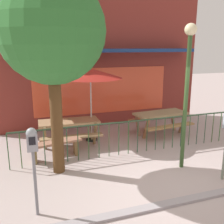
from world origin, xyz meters
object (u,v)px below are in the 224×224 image
at_px(picnic_table_right, 161,117).
at_px(street_lamp, 188,76).
at_px(patio_umbrella, 90,74).
at_px(parking_meter_near, 33,149).
at_px(patio_bench, 56,146).
at_px(street_tree, 52,32).
at_px(picnic_table_left, 69,126).

bearing_deg(picnic_table_right, street_lamp, -106.77).
height_order(picnic_table_right, patio_umbrella, patio_umbrella).
relative_size(picnic_table_right, parking_meter_near, 1.17).
relative_size(patio_bench, street_lamp, 0.41).
bearing_deg(picnic_table_right, parking_meter_near, -142.76).
bearing_deg(street_tree, patio_umbrella, 54.96).
height_order(patio_umbrella, parking_meter_near, patio_umbrella).
height_order(patio_umbrella, street_lamp, street_lamp).
xyz_separation_m(patio_umbrella, patio_bench, (-1.27, -1.05, -1.80)).
xyz_separation_m(picnic_table_right, street_tree, (-3.69, -1.68, 2.65)).
bearing_deg(picnic_table_left, patio_umbrella, 12.90).
relative_size(street_tree, street_lamp, 1.29).
bearing_deg(parking_meter_near, picnic_table_right, 37.24).
bearing_deg(picnic_table_left, street_lamp, -45.57).
bearing_deg(street_lamp, parking_meter_near, -166.83).
distance_m(picnic_table_left, street_lamp, 3.82).
height_order(patio_bench, parking_meter_near, parking_meter_near).
relative_size(parking_meter_near, street_lamp, 0.47).
xyz_separation_m(picnic_table_right, patio_umbrella, (-2.39, 0.18, 1.54)).
bearing_deg(patio_umbrella, street_tree, -125.04).
bearing_deg(picnic_table_left, street_tree, -108.37).
height_order(parking_meter_near, street_lamp, street_lamp).
relative_size(patio_bench, parking_meter_near, 0.87).
bearing_deg(street_lamp, patio_umbrella, 122.33).
bearing_deg(patio_bench, street_lamp, -28.13).
distance_m(picnic_table_right, street_lamp, 3.05).
xyz_separation_m(patio_umbrella, parking_meter_near, (-1.91, -3.45, -0.88)).
bearing_deg(patio_umbrella, picnic_table_left, -167.10).
xyz_separation_m(picnic_table_left, parking_meter_near, (-1.17, -3.28, 0.66)).
bearing_deg(patio_umbrella, parking_meter_near, -118.97).
distance_m(picnic_table_right, parking_meter_near, 5.44).
xyz_separation_m(picnic_table_left, street_lamp, (2.40, -2.45, 1.69)).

